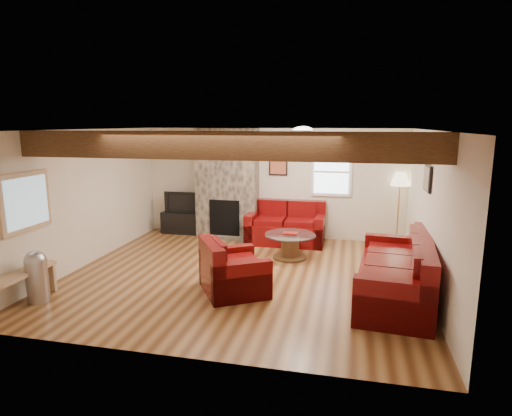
{
  "coord_description": "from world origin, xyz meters",
  "views": [
    {
      "loc": [
        1.79,
        -6.88,
        2.61
      ],
      "look_at": [
        0.15,
        0.4,
        1.13
      ],
      "focal_mm": 30.0,
      "sensor_mm": 36.0,
      "label": 1
    }
  ],
  "objects_px": {
    "sofa_three": "(395,268)",
    "tv_cabinet": "(184,222)",
    "floor_lamp": "(400,183)",
    "loveseat": "(286,223)",
    "television": "(183,202)",
    "armchair_red": "(234,266)",
    "coffee_table": "(290,246)"
  },
  "relations": [
    {
      "from": "armchair_red",
      "to": "tv_cabinet",
      "type": "height_order",
      "value": "armchair_red"
    },
    {
      "from": "loveseat",
      "to": "television",
      "type": "distance_m",
      "value": 2.56
    },
    {
      "from": "loveseat",
      "to": "sofa_three",
      "type": "bearing_deg",
      "value": -52.61
    },
    {
      "from": "sofa_three",
      "to": "floor_lamp",
      "type": "xyz_separation_m",
      "value": [
        0.32,
        3.0,
        0.9
      ]
    },
    {
      "from": "armchair_red",
      "to": "tv_cabinet",
      "type": "relative_size",
      "value": 1.0
    },
    {
      "from": "armchair_red",
      "to": "coffee_table",
      "type": "bearing_deg",
      "value": -49.78
    },
    {
      "from": "sofa_three",
      "to": "tv_cabinet",
      "type": "bearing_deg",
      "value": -117.67
    },
    {
      "from": "loveseat",
      "to": "floor_lamp",
      "type": "xyz_separation_m",
      "value": [
        2.39,
        0.32,
        0.92
      ]
    },
    {
      "from": "armchair_red",
      "to": "sofa_three",
      "type": "bearing_deg",
      "value": -114.71
    },
    {
      "from": "loveseat",
      "to": "coffee_table",
      "type": "xyz_separation_m",
      "value": [
        0.26,
        -1.1,
        -0.21
      ]
    },
    {
      "from": "sofa_three",
      "to": "armchair_red",
      "type": "height_order",
      "value": "sofa_three"
    },
    {
      "from": "floor_lamp",
      "to": "loveseat",
      "type": "bearing_deg",
      "value": -172.37
    },
    {
      "from": "coffee_table",
      "to": "tv_cabinet",
      "type": "height_order",
      "value": "coffee_table"
    },
    {
      "from": "sofa_three",
      "to": "coffee_table",
      "type": "xyz_separation_m",
      "value": [
        -1.81,
        1.58,
        -0.23
      ]
    },
    {
      "from": "television",
      "to": "floor_lamp",
      "type": "xyz_separation_m",
      "value": [
        4.91,
        0.02,
        0.6
      ]
    },
    {
      "from": "sofa_three",
      "to": "floor_lamp",
      "type": "relative_size",
      "value": 1.52
    },
    {
      "from": "loveseat",
      "to": "television",
      "type": "height_order",
      "value": "television"
    },
    {
      "from": "loveseat",
      "to": "television",
      "type": "xyz_separation_m",
      "value": [
        -2.52,
        0.3,
        0.32
      ]
    },
    {
      "from": "loveseat",
      "to": "tv_cabinet",
      "type": "height_order",
      "value": "loveseat"
    },
    {
      "from": "loveseat",
      "to": "television",
      "type": "bearing_deg",
      "value": 172.93
    },
    {
      "from": "armchair_red",
      "to": "floor_lamp",
      "type": "height_order",
      "value": "floor_lamp"
    },
    {
      "from": "sofa_three",
      "to": "coffee_table",
      "type": "bearing_deg",
      "value": -125.88
    },
    {
      "from": "armchair_red",
      "to": "loveseat",
      "type": "bearing_deg",
      "value": -38.38
    },
    {
      "from": "sofa_three",
      "to": "coffee_table",
      "type": "distance_m",
      "value": 2.41
    },
    {
      "from": "television",
      "to": "floor_lamp",
      "type": "bearing_deg",
      "value": 0.23
    },
    {
      "from": "armchair_red",
      "to": "floor_lamp",
      "type": "bearing_deg",
      "value": -71.38
    },
    {
      "from": "loveseat",
      "to": "armchair_red",
      "type": "bearing_deg",
      "value": -97.14
    },
    {
      "from": "coffee_table",
      "to": "floor_lamp",
      "type": "distance_m",
      "value": 2.79
    },
    {
      "from": "sofa_three",
      "to": "armchair_red",
      "type": "bearing_deg",
      "value": -77.88
    },
    {
      "from": "coffee_table",
      "to": "floor_lamp",
      "type": "height_order",
      "value": "floor_lamp"
    },
    {
      "from": "coffee_table",
      "to": "television",
      "type": "xyz_separation_m",
      "value": [
        -2.78,
        1.4,
        0.52
      ]
    },
    {
      "from": "sofa_three",
      "to": "loveseat",
      "type": "distance_m",
      "value": 3.38
    }
  ]
}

